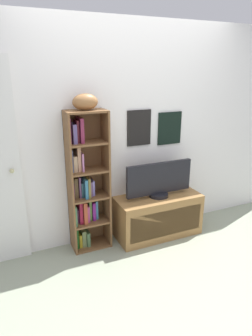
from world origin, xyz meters
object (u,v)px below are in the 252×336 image
bookshelf (85,186)px  football (85,102)px  television (159,180)px  tv_stand (158,215)px

bookshelf → football: football is taller
bookshelf → television: bearing=-7.5°
bookshelf → television: (0.84, -0.11, -0.02)m
bookshelf → television: size_ratio=1.88×
football → television: 1.21m
football → television: size_ratio=0.31×
bookshelf → football: bearing=-36.8°
tv_stand → football: bearing=174.0°
bookshelf → tv_stand: (0.84, -0.11, -0.47)m
tv_stand → television: bearing=90.0°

